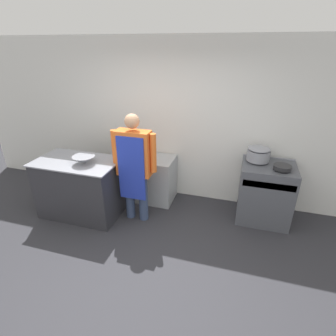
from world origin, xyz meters
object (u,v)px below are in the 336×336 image
Objects in this scene: fridge_unit at (156,179)px; saute_pan at (282,167)px; stove at (265,193)px; stock_pot at (259,154)px; person_cook at (134,163)px; mixing_bowl at (84,160)px.

saute_pan is (1.97, -0.18, 0.58)m from fridge_unit.
stock_pot is (-0.18, 0.12, 0.59)m from stove.
stove is 3.82× the size of saute_pan.
person_cook is 5.04× the size of stock_pot.
person_cook reaches higher than stock_pot.
mixing_bowl is 1.36× the size of saute_pan.
person_cook is 0.75m from mixing_bowl.
stove is 0.56× the size of person_cook.
stove is 1.19× the size of fridge_unit.
fridge_unit is at bearing -178.49° from stock_pot.
fridge_unit is at bearing 174.63° from saute_pan.
stock_pot is at bearing 146.72° from stove.
saute_pan is at bearing -34.54° from stock_pot.
stock_pot reaches higher than fridge_unit.
fridge_unit is 2.36× the size of stock_pot.
person_cook is 2.13m from saute_pan.
fridge_unit is 1.31m from mixing_bowl.
fridge_unit is 0.87m from person_cook.
mixing_bowl is at bearing -161.37° from stock_pot.
saute_pan is at bearing -5.37° from fridge_unit.
saute_pan is at bearing -35.91° from stove.
mixing_bowl is (-2.66, -0.72, 0.53)m from stove.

